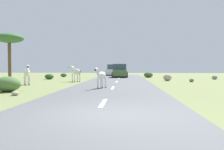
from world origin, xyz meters
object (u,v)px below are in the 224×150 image
(zebra_3, at_px, (27,73))
(bush_4, at_px, (64,75))
(bush_0, at_px, (49,77))
(bush_2, at_px, (148,75))
(zebra_1, at_px, (75,72))
(rock_2, at_px, (167,78))
(rock_3, at_px, (15,93))
(bush_1, at_px, (8,84))
(rock_0, at_px, (215,77))
(car_1, at_px, (113,70))
(tree_3, at_px, (9,39))
(zebra_0, at_px, (101,75))
(rock_1, at_px, (192,80))
(car_0, at_px, (120,71))

(zebra_3, height_order, bush_4, zebra_3)
(bush_0, relative_size, bush_2, 0.86)
(zebra_1, distance_m, rock_2, 9.24)
(bush_0, bearing_deg, zebra_1, -44.42)
(bush_4, height_order, rock_3, bush_4)
(zebra_1, bearing_deg, bush_4, 56.60)
(bush_1, distance_m, rock_0, 21.54)
(car_1, xyz_separation_m, tree_3, (-10.77, -12.21, 3.61))
(zebra_0, distance_m, car_1, 21.79)
(bush_0, height_order, bush_2, bush_2)
(zebra_1, bearing_deg, bush_0, 80.26)
(zebra_0, distance_m, bush_2, 16.14)
(tree_3, xyz_separation_m, rock_2, (17.01, -0.93, -4.13))
(rock_1, bearing_deg, tree_3, 172.24)
(bush_0, height_order, bush_4, bush_0)
(tree_3, distance_m, rock_0, 23.29)
(tree_3, relative_size, rock_3, 13.58)
(rock_0, xyz_separation_m, rock_1, (-3.87, -4.61, -0.06))
(zebra_1, relative_size, bush_0, 1.59)
(zebra_1, relative_size, car_0, 0.37)
(zebra_0, bearing_deg, car_1, -66.95)
(rock_2, bearing_deg, zebra_3, -153.50)
(tree_3, distance_m, rock_2, 17.53)
(bush_0, relative_size, bush_4, 1.16)
(car_1, distance_m, rock_2, 14.56)
(tree_3, distance_m, bush_4, 9.02)
(zebra_3, height_order, rock_2, zebra_3)
(bush_2, height_order, rock_1, bush_2)
(bush_4, bearing_deg, rock_3, -80.84)
(bush_2, bearing_deg, zebra_3, -129.87)
(zebra_3, xyz_separation_m, car_0, (6.92, 12.58, -0.13))
(bush_2, bearing_deg, rock_2, -79.64)
(rock_0, bearing_deg, car_0, 161.20)
(car_0, distance_m, bush_1, 18.23)
(rock_2, bearing_deg, bush_4, 148.93)
(zebra_1, distance_m, bush_0, 5.50)
(tree_3, bearing_deg, bush_1, -62.22)
(zebra_0, xyz_separation_m, car_1, (-0.46, 21.79, -0.02))
(bush_0, xyz_separation_m, rock_1, (14.86, -3.58, -0.14))
(zebra_3, distance_m, rock_2, 13.34)
(bush_0, bearing_deg, rock_3, -77.12)
(bush_1, xyz_separation_m, rock_3, (1.24, -1.57, -0.33))
(zebra_3, relative_size, rock_1, 3.64)
(car_1, bearing_deg, car_0, -75.00)
(rock_1, bearing_deg, car_1, 118.91)
(rock_0, bearing_deg, rock_3, -135.73)
(zebra_3, height_order, rock_3, zebra_3)
(rock_2, bearing_deg, zebra_0, -123.77)
(zebra_1, distance_m, rock_1, 10.99)
(car_0, xyz_separation_m, rock_1, (6.94, -8.29, -0.68))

